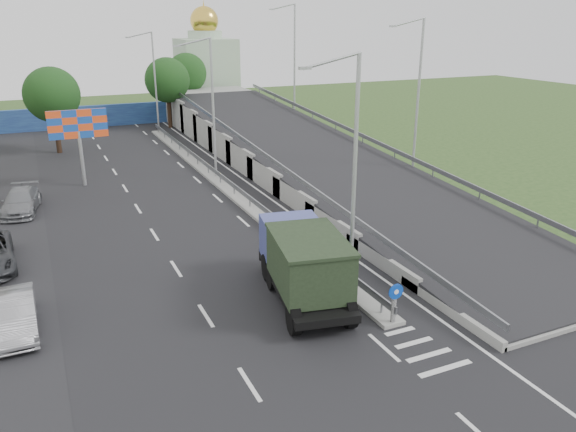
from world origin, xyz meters
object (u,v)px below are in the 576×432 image
lamp_post_far (153,77)px  lamp_post_mid (210,101)px  billboard (78,128)px  parked_car_b (15,315)px  lamp_post_near (351,162)px  sign_bollard (394,303)px  dump_truck (303,261)px  church (206,68)px  parked_car_d (21,201)px

lamp_post_far → lamp_post_mid: bearing=-90.0°
billboard → parked_car_b: bearing=-102.7°
lamp_post_mid → lamp_post_near: bearing=-90.0°
sign_bollard → parked_car_b: sign_bollard is taller
lamp_post_near → dump_truck: size_ratio=1.35×
sign_bollard → parked_car_b: bearing=156.9°
billboard → lamp_post_mid: bearing=-12.4°
lamp_post_near → billboard: lamp_post_near is taller
sign_bollard → parked_car_b: (-13.51, 5.76, -0.31)m
lamp_post_mid → parked_car_b: (-13.62, -18.07, -5.09)m
dump_truck → lamp_post_near: bearing=14.9°
lamp_post_mid → dump_truck: bearing=-96.4°
billboard → parked_car_b: 20.86m
lamp_post_near → lamp_post_far: same height
church → parked_car_d: size_ratio=2.83×
billboard → parked_car_b: billboard is taller
parked_car_d → lamp_post_mid: bearing=19.9°
sign_bollard → billboard: size_ratio=0.30×
parked_car_d → parked_car_b: bearing=-82.2°
lamp_post_near → church: 54.90m
sign_bollard → parked_car_b: size_ratio=0.38×
dump_truck → parked_car_b: size_ratio=1.71×
parked_car_d → sign_bollard: bearing=-49.2°
lamp_post_near → parked_car_b: 14.67m
dump_truck → parked_car_b: 11.58m
lamp_post_mid → lamp_post_far: 20.00m
church → dump_truck: size_ratio=1.84×
sign_bollard → church: (10.00, 57.83, 4.28)m
church → billboard: church is taller
lamp_post_far → sign_bollard: bearing=-90.1°
sign_bollard → billboard: 27.53m
dump_truck → lamp_post_far: bearing=97.6°
church → parked_car_d: (-23.22, -36.59, -4.60)m
sign_bollard → lamp_post_far: 44.08m
lamp_post_near → lamp_post_mid: bearing=90.0°
lamp_post_mid → parked_car_d: bearing=-169.0°
lamp_post_far → parked_car_b: (-13.62, -38.07, -5.09)m
billboard → parked_car_b: size_ratio=1.26×
dump_truck → church: bearing=88.2°
dump_truck → parked_car_b: dump_truck is taller
lamp_post_mid → parked_car_d: 14.51m
lamp_post_far → parked_car_b: 40.75m
billboard → dump_truck: (6.84, -22.16, -2.44)m
sign_bollard → billboard: bearing=109.2°
lamp_post_mid → parked_car_b: 23.19m
billboard → parked_car_d: size_ratio=1.13×
sign_bollard → lamp_post_near: 6.12m
church → billboard: 37.23m
sign_bollard → billboard: billboard is taller
sign_bollard → church: size_ratio=0.12×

